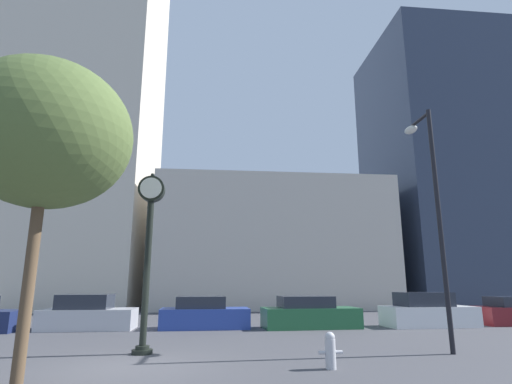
# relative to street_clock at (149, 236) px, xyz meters

# --- Properties ---
(ground_plane) EXTENTS (200.00, 200.00, 0.00)m
(ground_plane) POSITION_rel_street_clock_xyz_m (-0.07, -1.89, -3.30)
(ground_plane) COLOR #424247
(building_tall_tower) EXTENTS (13.56, 12.00, 34.89)m
(building_tall_tower) POSITION_rel_street_clock_xyz_m (-10.65, 22.11, 14.14)
(building_tall_tower) COLOR beige
(building_tall_tower) RESTS_ON ground_plane
(building_storefront_row) EXTENTS (18.22, 12.00, 10.01)m
(building_storefront_row) POSITION_rel_street_clock_xyz_m (6.59, 22.11, 1.70)
(building_storefront_row) COLOR beige
(building_storefront_row) RESTS_ON ground_plane
(building_glass_modern) EXTENTS (10.36, 12.00, 24.97)m
(building_glass_modern) POSITION_rel_street_clock_xyz_m (22.41, 22.11, 9.18)
(building_glass_modern) COLOR #2D384C
(building_glass_modern) RESTS_ON ground_plane
(street_clock) EXTENTS (0.78, 0.58, 5.25)m
(street_clock) POSITION_rel_street_clock_xyz_m (0.00, 0.00, 0.00)
(street_clock) COLOR black
(street_clock) RESTS_ON ground_plane
(car_silver) EXTENTS (3.85, 1.88, 1.46)m
(car_silver) POSITION_rel_street_clock_xyz_m (-3.41, 6.32, -2.69)
(car_silver) COLOR #BCBCC1
(car_silver) RESTS_ON ground_plane
(car_blue) EXTENTS (3.88, 1.83, 1.36)m
(car_blue) POSITION_rel_street_clock_xyz_m (1.55, 6.27, -2.72)
(car_blue) COLOR #28429E
(car_blue) RESTS_ON ground_plane
(car_green) EXTENTS (4.29, 2.02, 1.37)m
(car_green) POSITION_rel_street_clock_xyz_m (6.18, 5.95, -2.72)
(car_green) COLOR #236038
(car_green) RESTS_ON ground_plane
(car_white) EXTENTS (4.17, 1.97, 1.52)m
(car_white) POSITION_rel_street_clock_xyz_m (11.70, 5.99, -2.66)
(car_white) COLOR silver
(car_white) RESTS_ON ground_plane
(fire_hydrant_far) EXTENTS (0.57, 0.25, 0.82)m
(fire_hydrant_far) POSITION_rel_street_clock_xyz_m (4.71, -2.49, -2.88)
(fire_hydrant_far) COLOR #B7B7BC
(fire_hydrant_far) RESTS_ON ground_plane
(street_lamp_right) EXTENTS (0.36, 1.57, 7.34)m
(street_lamp_right) POSITION_rel_street_clock_xyz_m (8.67, -0.55, 1.48)
(street_lamp_right) COLOR black
(street_lamp_right) RESTS_ON ground_plane
(bare_tree) EXTENTS (3.62, 3.62, 6.73)m
(bare_tree) POSITION_rel_street_clock_xyz_m (-1.73, -3.53, 1.79)
(bare_tree) COLOR brown
(bare_tree) RESTS_ON ground_plane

